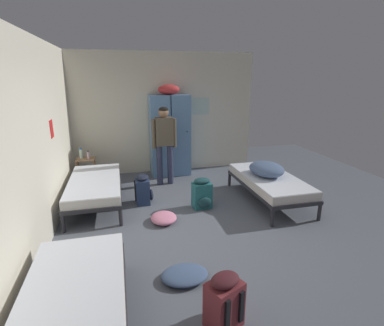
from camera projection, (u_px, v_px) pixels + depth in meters
ground_plane at (197, 227)px, 4.61m from camera, size 9.44×9.44×0.00m
room_backdrop at (109, 128)px, 5.11m from camera, size 4.34×5.96×2.79m
locker_bank at (170, 134)px, 6.83m from camera, size 0.90×0.55×2.07m
shelf_unit at (86, 168)px, 6.34m from camera, size 0.38×0.30×0.57m
bed_right at (269, 182)px, 5.46m from camera, size 0.90×1.90×0.49m
bed_left_rear at (95, 185)px, 5.29m from camera, size 0.90×1.90×0.49m
bed_left_front at (73, 303)px, 2.55m from camera, size 0.90×1.90×0.49m
bedding_heap at (266, 169)px, 5.44m from camera, size 0.60×0.74×0.24m
person_traveler at (164, 139)px, 6.16m from camera, size 0.52×0.23×1.65m
water_bottle at (81, 154)px, 6.25m from camera, size 0.07×0.07×0.23m
lotion_bottle at (88, 155)px, 6.24m from camera, size 0.05×0.05×0.17m
backpack_navy at (143, 190)px, 5.40m from camera, size 0.34×0.33×0.55m
backpack_maroon at (223, 301)px, 2.73m from camera, size 0.39×0.40×0.55m
backpack_teal at (202, 194)px, 5.21m from camera, size 0.34×0.35×0.55m
clothes_pile_pink at (164, 218)px, 4.75m from camera, size 0.42×0.46×0.14m
clothes_pile_denim at (185, 275)px, 3.41m from camera, size 0.54×0.42×0.11m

